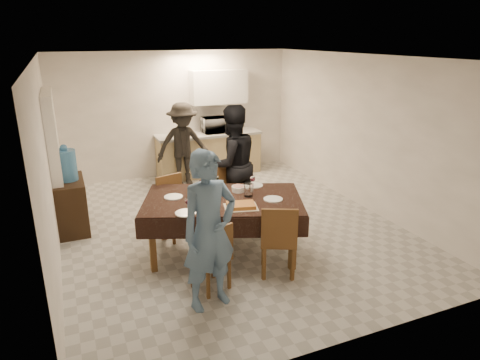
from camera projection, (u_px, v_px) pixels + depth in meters
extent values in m
cube|color=#B9B9B4|center=(229.00, 225.00, 6.84)|extent=(5.00, 6.00, 0.02)
cube|color=white|center=(227.00, 57.00, 6.00)|extent=(5.00, 6.00, 0.02)
cube|color=white|center=(176.00, 114.00, 9.04)|extent=(5.00, 0.02, 2.60)
cube|color=white|center=(351.00, 223.00, 3.80)|extent=(5.00, 0.02, 2.60)
cube|color=white|center=(47.00, 165.00, 5.50)|extent=(0.02, 6.00, 2.60)
cube|color=white|center=(363.00, 133.00, 7.34)|extent=(0.02, 6.00, 2.60)
cube|color=white|center=(55.00, 160.00, 6.65)|extent=(0.15, 1.40, 2.10)
cube|color=tan|center=(209.00, 155.00, 9.26)|extent=(2.20, 0.60, 0.86)
cube|color=#A5A4A0|center=(209.00, 134.00, 9.11)|extent=(2.24, 0.64, 0.05)
cube|color=white|center=(219.00, 87.00, 9.03)|extent=(1.20, 0.34, 0.70)
cube|color=black|center=(223.00, 200.00, 5.72)|extent=(2.39, 1.89, 0.04)
cube|color=brown|center=(223.00, 228.00, 5.85)|extent=(0.08, 0.08, 0.77)
cube|color=brown|center=(210.00, 257.00, 5.02)|extent=(0.49, 0.49, 0.05)
cube|color=brown|center=(215.00, 245.00, 4.79)|extent=(0.38, 0.16, 0.42)
cube|color=brown|center=(278.00, 239.00, 5.34)|extent=(0.58, 0.58, 0.05)
cube|color=brown|center=(286.00, 227.00, 5.08)|extent=(0.41, 0.22, 0.47)
cube|color=brown|center=(177.00, 209.00, 6.32)|extent=(0.52, 0.52, 0.05)
cube|color=brown|center=(179.00, 197.00, 6.07)|extent=(0.42, 0.16, 0.45)
cube|color=brown|center=(233.00, 197.00, 6.63)|extent=(0.60, 0.60, 0.06)
cube|color=brown|center=(238.00, 184.00, 6.36)|extent=(0.46, 0.20, 0.50)
cube|color=black|center=(71.00, 205.00, 6.58)|extent=(0.44, 0.88, 0.81)
cylinder|color=#498FCC|center=(66.00, 165.00, 6.38)|extent=(0.31, 0.31, 0.47)
cylinder|color=white|center=(248.00, 190.00, 5.77)|extent=(0.12, 0.12, 0.18)
cube|color=#CD8B3C|center=(241.00, 205.00, 5.41)|extent=(0.48, 0.41, 0.05)
cylinder|color=white|center=(238.00, 189.00, 5.97)|extent=(0.19, 0.19, 0.07)
cylinder|color=white|center=(212.00, 191.00, 5.93)|extent=(0.18, 0.18, 0.03)
cylinder|color=white|center=(186.00, 213.00, 5.23)|extent=(0.26, 0.26, 0.02)
cylinder|color=white|center=(273.00, 199.00, 5.67)|extent=(0.26, 0.26, 0.01)
cylinder|color=white|center=(173.00, 197.00, 5.75)|extent=(0.25, 0.25, 0.01)
cylinder|color=white|center=(254.00, 185.00, 6.19)|extent=(0.25, 0.25, 0.01)
imported|color=white|center=(216.00, 125.00, 9.12)|extent=(0.59, 0.40, 0.33)
imported|color=slate|center=(209.00, 231.00, 4.57)|extent=(0.73, 0.56, 1.79)
imported|color=black|center=(232.00, 164.00, 6.79)|extent=(1.00, 0.83, 1.89)
imported|color=black|center=(183.00, 144.00, 8.48)|extent=(1.07, 0.62, 1.66)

